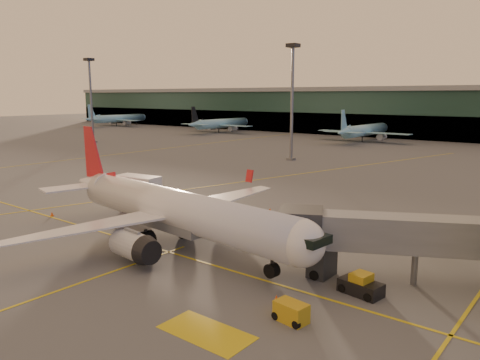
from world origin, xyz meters
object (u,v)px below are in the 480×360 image
Objects in this scene: main_airplane at (171,210)px; pushback_tug at (361,286)px; catering_truck at (139,191)px; gpu_cart at (291,312)px.

main_airplane is 10.73× the size of pushback_tug.
catering_truck reaches higher than gpu_cart.
main_airplane is 15.31× the size of gpu_cart.
main_airplane reaches higher than catering_truck.
gpu_cart is at bearing -95.13° from pushback_tug.
gpu_cart is at bearing -31.55° from catering_truck.
pushback_tug is (1.75, 6.80, 0.03)m from gpu_cart.
pushback_tug is (32.86, -6.42, -1.90)m from catering_truck.
catering_truck is 33.85m from gpu_cart.
gpu_cart is 7.03m from pushback_tug.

